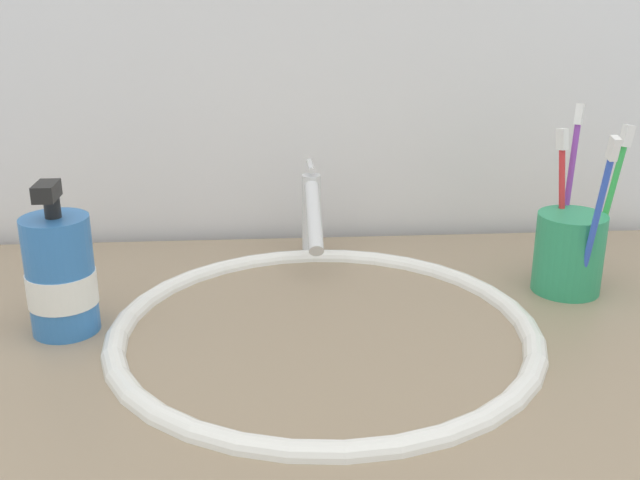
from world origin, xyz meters
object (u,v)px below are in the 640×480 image
toothbrush_cup (569,253)px  toothbrush_blue (598,211)px  toothbrush_purple (570,181)px  toothbrush_green (610,196)px  soap_dispenser (61,276)px  faucet (310,213)px  toothbrush_red (562,196)px

toothbrush_cup → toothbrush_blue: 0.08m
toothbrush_cup → toothbrush_purple: size_ratio=0.45×
toothbrush_green → soap_dispenser: 0.60m
toothbrush_cup → toothbrush_blue: toothbrush_blue is taller
toothbrush_purple → soap_dispenser: toothbrush_purple is taller
soap_dispenser → toothbrush_green: bearing=7.1°
faucet → toothbrush_red: toothbrush_red is taller
toothbrush_blue → toothbrush_red: (-0.01, 0.08, -0.01)m
toothbrush_cup → toothbrush_purple: (0.01, 0.04, 0.07)m
faucet → toothbrush_purple: (0.30, -0.08, 0.06)m
toothbrush_cup → toothbrush_blue: size_ratio=0.48×
toothbrush_blue → toothbrush_purple: bearing=87.4°
toothbrush_blue → toothbrush_purple: toothbrush_purple is taller
toothbrush_green → toothbrush_purple: bearing=134.9°
toothbrush_blue → toothbrush_green: size_ratio=1.02×
toothbrush_purple → toothbrush_red: 0.02m
toothbrush_red → toothbrush_blue: bearing=-83.0°
faucet → toothbrush_blue: toothbrush_blue is taller
toothbrush_purple → soap_dispenser: (-0.56, -0.11, -0.06)m
toothbrush_blue → soap_dispenser: 0.56m
toothbrush_green → faucet: bearing=160.9°
faucet → toothbrush_blue: (0.29, -0.17, 0.05)m
toothbrush_cup → toothbrush_green: toothbrush_green is taller
faucet → soap_dispenser: bearing=-144.3°
toothbrush_cup → faucet: bearing=157.1°
toothbrush_green → toothbrush_purple: 0.05m
toothbrush_blue → soap_dispenser: size_ratio=1.19×
toothbrush_cup → toothbrush_red: 0.07m
toothbrush_green → toothbrush_cup: bearing=-170.4°
faucet → toothbrush_cup: faucet is taller
faucet → toothbrush_red: size_ratio=0.83×
toothbrush_green → soap_dispenser: bearing=-172.9°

